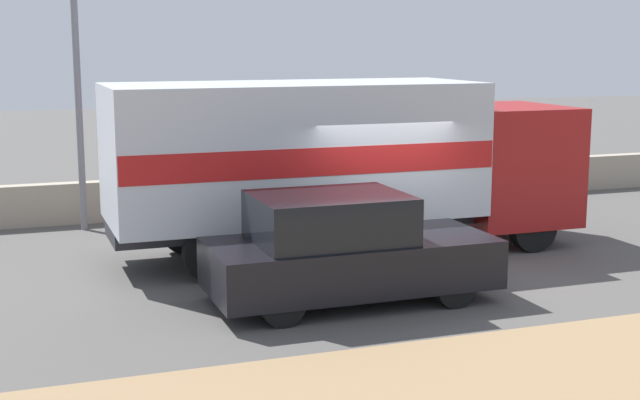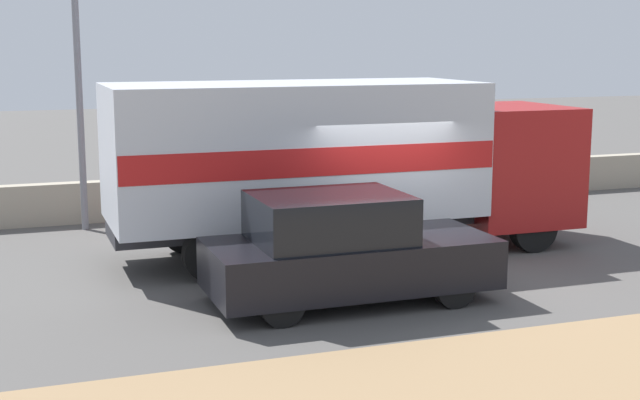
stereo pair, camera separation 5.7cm
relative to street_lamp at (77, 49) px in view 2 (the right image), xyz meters
The scene contains 5 objects.
ground_plane 8.23m from the street_lamp, 51.65° to the right, with size 80.00×80.00×0.00m, color #514F4C.
stone_wall_backdrop 5.66m from the street_lamp, ahead, with size 60.00×0.35×0.88m.
street_lamp is the anchor object (origin of this frame).
box_truck 5.94m from the street_lamp, 42.32° to the right, with size 8.63×2.60×3.14m.
car_hatchback 7.97m from the street_lamp, 64.65° to the right, with size 4.26×1.85×1.65m.
Camera 2 is at (-6.04, -12.94, 3.85)m, focal length 50.00 mm.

